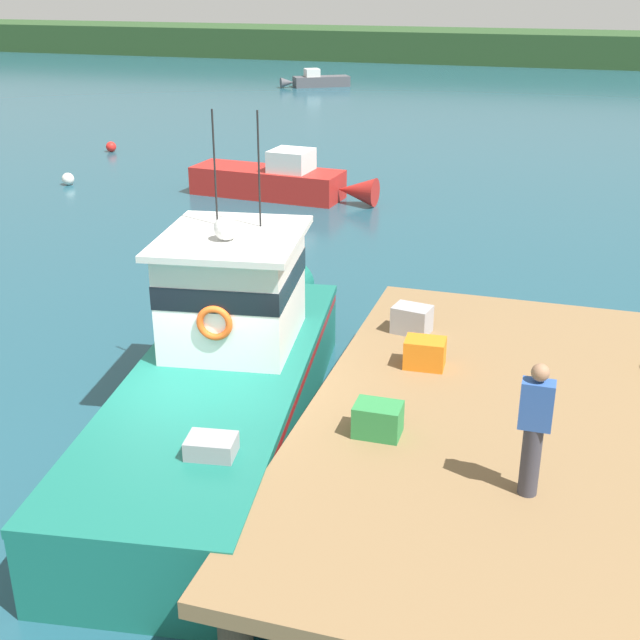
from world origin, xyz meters
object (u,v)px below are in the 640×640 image
object	(u,v)px
moored_boat_near_channel	(280,181)
crate_stack_mid_dock	(425,353)
mooring_buoy_outer	(111,147)
crate_single_by_cleat	(378,420)
deckhand_by_the_boat	(534,427)
moored_boat_far_right	(317,81)
crate_single_far	(412,319)
mooring_buoy_inshore	(68,179)
main_fishing_boat	(226,370)

from	to	relation	value
moored_boat_near_channel	crate_stack_mid_dock	bearing A→B (deg)	-62.14
mooring_buoy_outer	crate_single_by_cleat	bearing A→B (deg)	-52.35
crate_stack_mid_dock	deckhand_by_the_boat	world-z (taller)	deckhand_by_the_boat
deckhand_by_the_boat	moored_boat_far_right	xyz separation A→B (m)	(-16.15, 43.88, -1.67)
crate_single_far	crate_single_by_cleat	world-z (taller)	crate_single_far
moored_boat_near_channel	mooring_buoy_inshore	bearing A→B (deg)	-175.94
crate_single_far	mooring_buoy_outer	bearing A→B (deg)	132.28
main_fishing_boat	moored_boat_near_channel	bearing A→B (deg)	106.43
moored_boat_far_right	mooring_buoy_outer	distance (m)	22.48
deckhand_by_the_boat	mooring_buoy_inshore	distance (m)	22.92
moored_boat_near_channel	mooring_buoy_outer	xyz separation A→B (m)	(-9.02, 4.99, -0.33)
main_fishing_boat	crate_stack_mid_dock	xyz separation A→B (m)	(2.98, 0.62, 0.41)
moored_boat_near_channel	moored_boat_far_right	bearing A→B (deg)	104.85
mooring_buoy_inshore	crate_single_by_cleat	bearing A→B (deg)	-46.45
moored_boat_near_channel	mooring_buoy_outer	size ratio (longest dim) A/B	15.17
crate_stack_mid_dock	mooring_buoy_outer	bearing A→B (deg)	131.12
crate_single_far	mooring_buoy_outer	xyz separation A→B (m)	(-15.73, 17.30, -1.22)
main_fishing_boat	crate_single_far	size ratio (longest dim) A/B	16.60
main_fishing_boat	mooring_buoy_outer	distance (m)	23.27
crate_single_far	mooring_buoy_inshore	xyz separation A→B (m)	(-14.19, 11.78, -1.22)
crate_single_far	crate_stack_mid_dock	distance (m)	1.30
main_fishing_boat	mooring_buoy_outer	world-z (taller)	main_fishing_boat
deckhand_by_the_boat	mooring_buoy_inshore	bearing A→B (deg)	135.73
crate_stack_mid_dock	mooring_buoy_inshore	xyz separation A→B (m)	(-14.63, 13.01, -1.21)
crate_stack_mid_dock	crate_single_by_cleat	world-z (taller)	crate_stack_mid_dock
crate_single_by_cleat	mooring_buoy_outer	xyz separation A→B (m)	(-15.96, 20.69, -1.21)
mooring_buoy_outer	mooring_buoy_inshore	bearing A→B (deg)	-74.41
mooring_buoy_inshore	mooring_buoy_outer	xyz separation A→B (m)	(-1.54, 5.52, -0.00)
main_fishing_boat	crate_stack_mid_dock	bearing A→B (deg)	11.81
crate_single_far	mooring_buoy_inshore	size ratio (longest dim) A/B	1.45
mooring_buoy_inshore	mooring_buoy_outer	world-z (taller)	mooring_buoy_inshore
crate_stack_mid_dock	mooring_buoy_outer	size ratio (longest dim) A/B	1.47
crate_stack_mid_dock	moored_boat_far_right	xyz separation A→B (m)	(-14.42, 40.93, -1.03)
main_fishing_boat	crate_stack_mid_dock	world-z (taller)	main_fishing_boat
main_fishing_boat	crate_single_by_cleat	distance (m)	3.20
deckhand_by_the_boat	main_fishing_boat	bearing A→B (deg)	153.77
main_fishing_boat	moored_boat_far_right	distance (m)	43.11
crate_single_by_cleat	moored_boat_near_channel	bearing A→B (deg)	113.86
main_fishing_boat	crate_single_far	bearing A→B (deg)	36.04
crate_single_by_cleat	deckhand_by_the_boat	size ratio (longest dim) A/B	0.37
deckhand_by_the_boat	mooring_buoy_outer	world-z (taller)	deckhand_by_the_boat
main_fishing_boat	mooring_buoy_outer	xyz separation A→B (m)	(-13.19, 19.15, -0.80)
crate_single_by_cleat	deckhand_by_the_boat	bearing A→B (deg)	-21.86
deckhand_by_the_boat	moored_boat_near_channel	bearing A→B (deg)	118.33
crate_single_far	moored_boat_near_channel	bearing A→B (deg)	118.61
deckhand_by_the_boat	crate_single_far	bearing A→B (deg)	117.51
main_fishing_boat	moored_boat_near_channel	size ratio (longest dim) A/B	1.60
mooring_buoy_inshore	crate_single_far	bearing A→B (deg)	-39.70
crate_single_far	moored_boat_far_right	xyz separation A→B (m)	(-13.98, 39.71, -1.04)
crate_stack_mid_dock	moored_boat_near_channel	size ratio (longest dim) A/B	0.10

